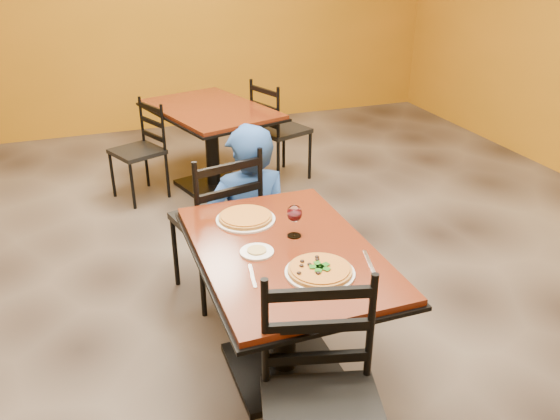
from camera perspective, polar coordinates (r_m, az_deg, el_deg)
name	(u,v)px	position (r m, az deg, el deg)	size (l,w,h in m)	color
floor	(256,317)	(3.51, -2.45, -10.66)	(7.00, 8.00, 0.01)	black
table_main	(285,282)	(2.80, 0.47, -7.24)	(0.83, 1.23, 0.75)	maroon
table_second	(211,129)	(5.07, -6.94, 8.13)	(1.15, 1.43, 0.75)	maroon
chair_main_far	(216,221)	(3.52, -6.48, -1.13)	(0.45, 0.45, 1.00)	black
chair_second_left	(137,152)	(5.02, -14.17, 5.67)	(0.38, 0.38, 0.84)	black
chair_second_right	(281,130)	(5.28, 0.11, 8.01)	(0.42, 0.42, 0.94)	black
diner	(249,207)	(3.58, -3.18, 0.30)	(0.56, 0.37, 1.09)	navy
plate_main	(320,273)	(2.50, 4.03, -6.31)	(0.31, 0.31, 0.01)	white
pizza_main	(320,270)	(2.50, 4.05, -6.00)	(0.28, 0.28, 0.02)	maroon
plate_far	(246,219)	(2.96, -3.48, -0.95)	(0.31, 0.31, 0.01)	white
pizza_far	(246,217)	(2.95, -3.48, -0.68)	(0.28, 0.28, 0.02)	orange
side_plate	(257,252)	(2.66, -2.34, -4.22)	(0.16, 0.16, 0.01)	white
dip	(257,250)	(2.65, -2.35, -4.05)	(0.09, 0.09, 0.01)	tan
wine_glass	(294,220)	(2.76, 1.46, -0.98)	(0.08, 0.08, 0.18)	white
fork	(252,276)	(2.49, -2.79, -6.63)	(0.01, 0.19, 0.00)	silver
knife	(369,262)	(2.61, 8.98, -5.18)	(0.01, 0.21, 0.00)	silver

